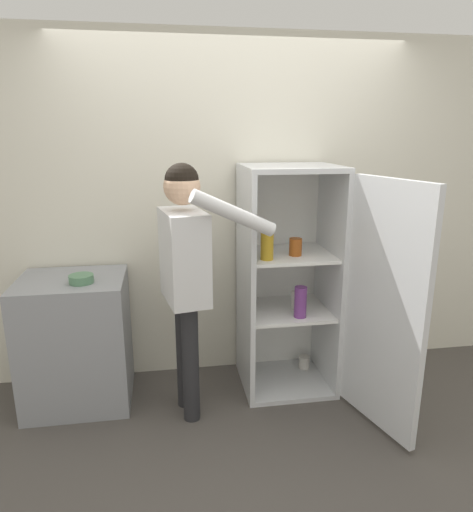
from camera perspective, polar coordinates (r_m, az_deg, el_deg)
The scene contains 6 objects.
ground_plane at distance 3.09m, azimuth 2.71°, elevation -21.76°, with size 12.00×12.00×0.00m, color #4C4742.
wall_back at distance 3.48m, azimuth -0.34°, elevation 5.60°, with size 7.00×0.06×2.55m.
refrigerator at distance 3.27m, azimuth 8.60°, elevation -3.49°, with size 0.88×1.24×1.64m.
person at distance 2.89m, azimuth -6.36°, elevation -0.64°, with size 0.71×0.56×1.68m.
counter at distance 3.41m, azimuth -19.36°, elevation -9.98°, with size 0.70×0.60×0.91m.
bowl at distance 3.13m, azimuth -18.83°, elevation -2.73°, with size 0.16×0.16×0.05m.
Camera 1 is at (-0.53, -2.41, 1.86)m, focal length 32.00 mm.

